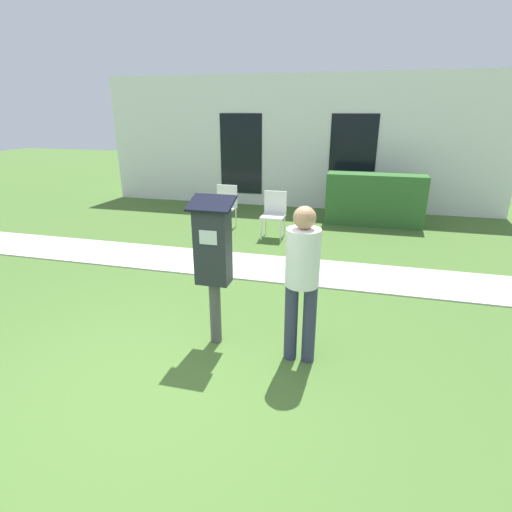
% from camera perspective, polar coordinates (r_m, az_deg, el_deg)
% --- Properties ---
extents(ground_plane, '(40.00, 40.00, 0.00)m').
position_cam_1_polar(ground_plane, '(3.91, -13.75, -18.00)').
color(ground_plane, '#476B2D').
extents(sidewalk, '(12.00, 1.10, 0.02)m').
position_cam_1_polar(sidewalk, '(6.44, -0.98, -1.43)').
color(sidewalk, beige).
rests_on(sidewalk, ground).
extents(building_facade, '(10.00, 0.26, 3.20)m').
position_cam_1_polar(building_facade, '(10.40, 5.75, 15.75)').
color(building_facade, white).
rests_on(building_facade, ground).
extents(parking_meter, '(0.44, 0.31, 1.59)m').
position_cam_1_polar(parking_meter, '(4.04, -6.16, 0.38)').
color(parking_meter, '#4C4C4C').
rests_on(parking_meter, ground).
extents(person_standing, '(0.32, 0.32, 1.58)m').
position_cam_1_polar(person_standing, '(3.77, 6.61, -2.59)').
color(person_standing, '#333851').
rests_on(person_standing, ground).
extents(outdoor_chair_left, '(0.44, 0.44, 0.90)m').
position_cam_1_polar(outdoor_chair_left, '(8.49, -4.36, 7.51)').
color(outdoor_chair_left, white).
rests_on(outdoor_chair_left, ground).
extents(outdoor_chair_middle, '(0.44, 0.44, 0.90)m').
position_cam_1_polar(outdoor_chair_middle, '(7.82, 2.61, 6.46)').
color(outdoor_chair_middle, white).
rests_on(outdoor_chair_middle, ground).
extents(hedge_row, '(2.06, 0.60, 1.10)m').
position_cam_1_polar(hedge_row, '(9.12, 16.56, 7.76)').
color(hedge_row, '#33662D').
rests_on(hedge_row, ground).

